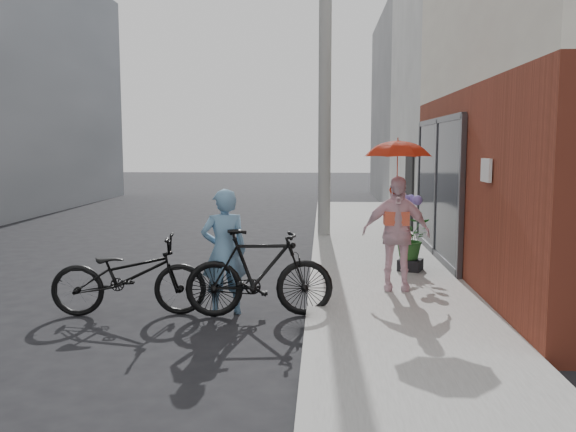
# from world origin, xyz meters

# --- Properties ---
(ground) EXTENTS (80.00, 80.00, 0.00)m
(ground) POSITION_xyz_m (0.00, 0.00, 0.00)
(ground) COLOR black
(ground) RESTS_ON ground
(sidewalk) EXTENTS (2.20, 24.00, 0.12)m
(sidewalk) POSITION_xyz_m (2.10, 2.00, 0.06)
(sidewalk) COLOR gray
(sidewalk) RESTS_ON ground
(curb) EXTENTS (0.12, 24.00, 0.12)m
(curb) POSITION_xyz_m (0.94, 2.00, 0.06)
(curb) COLOR #9E9E99
(curb) RESTS_ON ground
(plaster_building) EXTENTS (8.00, 6.00, 7.00)m
(plaster_building) POSITION_xyz_m (7.20, 9.00, 3.50)
(plaster_building) COLOR white
(plaster_building) RESTS_ON ground
(east_building_far) EXTENTS (8.00, 8.00, 7.00)m
(east_building_far) POSITION_xyz_m (7.20, 16.00, 3.50)
(east_building_far) COLOR slate
(east_building_far) RESTS_ON ground
(utility_pole) EXTENTS (0.28, 0.28, 7.00)m
(utility_pole) POSITION_xyz_m (1.10, 6.00, 3.50)
(utility_pole) COLOR #9E9E99
(utility_pole) RESTS_ON ground
(officer) EXTENTS (0.67, 0.54, 1.60)m
(officer) POSITION_xyz_m (-0.17, -0.21, 0.80)
(officer) COLOR #6693B6
(officer) RESTS_ON ground
(bike_left) EXTENTS (2.00, 0.91, 1.01)m
(bike_left) POSITION_xyz_m (-1.36, -0.34, 0.51)
(bike_left) COLOR black
(bike_left) RESTS_ON ground
(bike_right) EXTENTS (1.89, 0.72, 1.11)m
(bike_right) POSITION_xyz_m (0.29, -0.31, 0.55)
(bike_right) COLOR black
(bike_right) RESTS_ON ground
(kimono_woman) EXTENTS (0.95, 0.42, 1.60)m
(kimono_woman) POSITION_xyz_m (2.10, 0.76, 0.92)
(kimono_woman) COLOR silver
(kimono_woman) RESTS_ON sidewalk
(parasol) EXTENTS (0.88, 0.88, 0.78)m
(parasol) POSITION_xyz_m (2.10, 0.76, 2.10)
(parasol) COLOR red
(parasol) RESTS_ON kimono_woman
(planter) EXTENTS (0.46, 0.46, 0.18)m
(planter) POSITION_xyz_m (2.50, 2.07, 0.21)
(planter) COLOR black
(planter) RESTS_ON sidewalk
(potted_plant) EXTENTS (0.62, 0.54, 0.69)m
(potted_plant) POSITION_xyz_m (2.50, 2.07, 0.65)
(potted_plant) COLOR #265B24
(potted_plant) RESTS_ON planter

